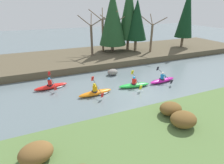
{
  "coord_description": "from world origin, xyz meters",
  "views": [
    {
      "loc": [
        -6.44,
        -11.28,
        6.5
      ],
      "look_at": [
        -1.25,
        1.1,
        0.55
      ],
      "focal_mm": 28.0,
      "sensor_mm": 36.0,
      "label": 1
    }
  ],
  "objects_px": {
    "kayaker_lead": "(162,80)",
    "kayaker_trailing": "(97,92)",
    "boulder_midstream": "(113,72)",
    "kayaker_middle": "(134,85)",
    "kayaker_far_back": "(52,86)"
  },
  "relations": [
    {
      "from": "kayaker_lead",
      "to": "kayaker_middle",
      "type": "relative_size",
      "value": 1.0
    },
    {
      "from": "kayaker_middle",
      "to": "boulder_midstream",
      "type": "bearing_deg",
      "value": 107.64
    },
    {
      "from": "kayaker_middle",
      "to": "kayaker_far_back",
      "type": "bearing_deg",
      "value": 166.27
    },
    {
      "from": "kayaker_lead",
      "to": "kayaker_trailing",
      "type": "height_order",
      "value": "same"
    },
    {
      "from": "kayaker_trailing",
      "to": "boulder_midstream",
      "type": "height_order",
      "value": "kayaker_trailing"
    },
    {
      "from": "kayaker_middle",
      "to": "boulder_midstream",
      "type": "height_order",
      "value": "kayaker_middle"
    },
    {
      "from": "kayaker_lead",
      "to": "kayaker_far_back",
      "type": "height_order",
      "value": "same"
    },
    {
      "from": "kayaker_lead",
      "to": "kayaker_middle",
      "type": "distance_m",
      "value": 2.89
    },
    {
      "from": "kayaker_trailing",
      "to": "kayaker_far_back",
      "type": "distance_m",
      "value": 4.04
    },
    {
      "from": "kayaker_lead",
      "to": "boulder_midstream",
      "type": "distance_m",
      "value": 4.9
    },
    {
      "from": "kayaker_trailing",
      "to": "boulder_midstream",
      "type": "relative_size",
      "value": 2.61
    },
    {
      "from": "kayaker_trailing",
      "to": "kayaker_far_back",
      "type": "xyz_separation_m",
      "value": [
        -3.11,
        2.57,
        0.0
      ]
    },
    {
      "from": "kayaker_lead",
      "to": "boulder_midstream",
      "type": "relative_size",
      "value": 2.61
    },
    {
      "from": "boulder_midstream",
      "to": "kayaker_middle",
      "type": "bearing_deg",
      "value": -79.76
    },
    {
      "from": "kayaker_far_back",
      "to": "kayaker_trailing",
      "type": "bearing_deg",
      "value": -46.98
    }
  ]
}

